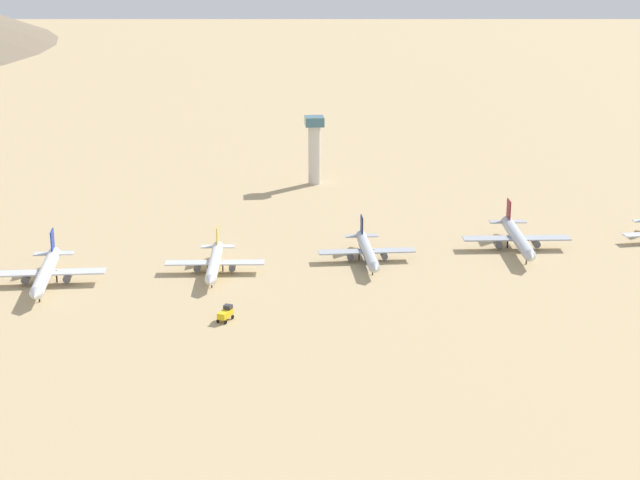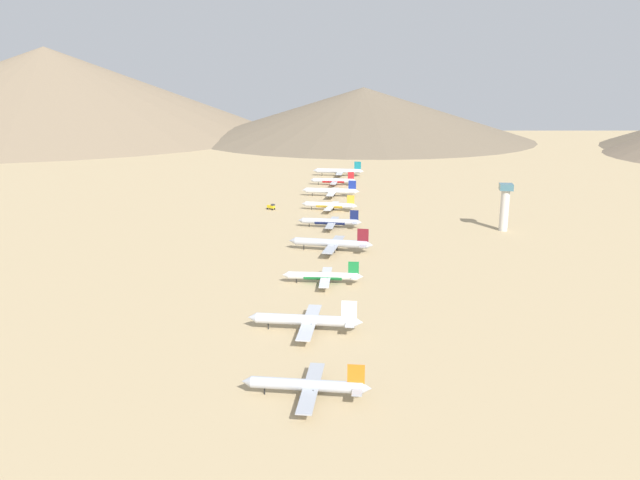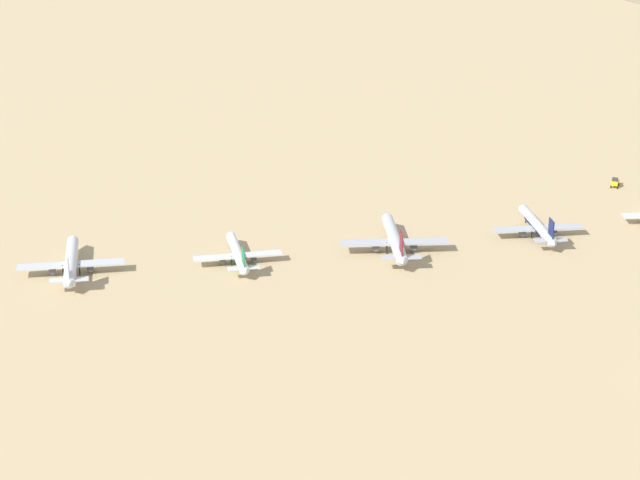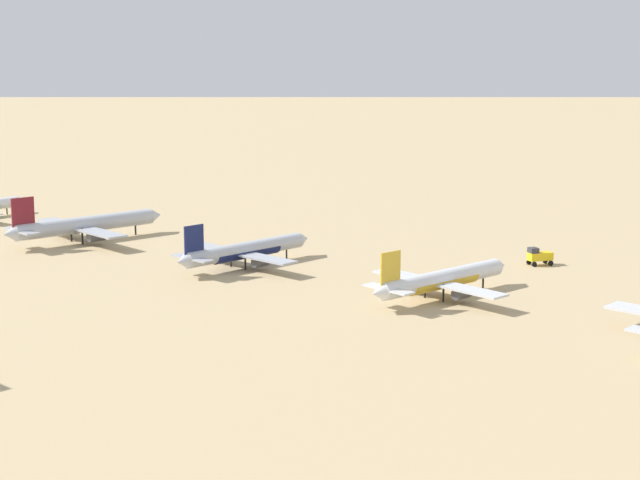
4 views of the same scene
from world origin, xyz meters
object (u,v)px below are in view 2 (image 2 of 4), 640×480
Objects in this scene: parked_jet_6 at (323,276)px; parked_jet_8 at (308,385)px; parked_jet_7 at (307,320)px; control_tower at (505,204)px; parked_jet_1 at (334,181)px; parked_jet_3 at (330,205)px; parked_jet_2 at (331,191)px; parked_jet_4 at (330,222)px; service_truck at (271,207)px; parked_jet_5 at (332,243)px; parked_jet_0 at (339,171)px.

parked_jet_8 reaches higher than parked_jet_6.
parked_jet_6 is 50.50m from parked_jet_7.
control_tower is at bearing -118.54° from parked_jet_7.
parked_jet_8 is at bearing 96.02° from parked_jet_1.
parked_jet_3 is at bearing -83.89° from parked_jet_8.
parked_jet_1 is at bearing -84.86° from parked_jet_2.
parked_jet_4 reaches higher than parked_jet_3.
parked_jet_7 reaches higher than parked_jet_8.
parked_jet_7 is 179.13m from control_tower.
parked_jet_1 is at bearing -83.55° from parked_jet_4.
service_truck is at bearing -74.98° from parked_jet_8.
control_tower is at bearing 159.11° from parked_jet_3.
parked_jet_4 is 1.38× the size of control_tower.
parked_jet_4 is 150.12m from parked_jet_7.
parked_jet_6 is at bearing 50.84° from control_tower.
parked_jet_5 reaches higher than parked_jet_2.
parked_jet_4 is (-17.63, 191.51, -0.75)m from parked_jet_0.
parked_jet_2 is (-4.38, 48.77, 0.46)m from parked_jet_1.
control_tower is (-86.82, -106.58, 11.74)m from parked_jet_6.
parked_jet_4 is 97.87m from control_tower.
parked_jet_4 is 99.72m from parked_jet_6.
parked_jet_3 is (-9.85, 97.30, -0.05)m from parked_jet_1.
parked_jet_0 is at bearing -84.74° from parked_jet_4.
parked_jet_8 reaches higher than service_truck.
control_tower reaches higher than parked_jet_7.
parked_jet_7 is at bearing 95.22° from parked_jet_3.
control_tower is at bearing -147.79° from parked_jet_5.
service_truck is (56.10, -193.79, -1.77)m from parked_jet_7.
parked_jet_7 is at bearing 95.46° from parked_jet_2.
parked_jet_5 is at bearing 98.26° from parked_jet_4.
parked_jet_8 is (-19.39, 194.34, -0.10)m from parked_jet_4.
parked_jet_6 is (-22.01, 194.56, -0.78)m from parked_jet_2.
parked_jet_8 is 1.33× the size of control_tower.
parked_jet_3 reaches higher than parked_jet_8.
parked_jet_6 is at bearing 93.39° from parked_jet_5.
parked_jet_2 is 1.22× the size of parked_jet_6.
parked_jet_5 is 1.25× the size of parked_jet_6.
parked_jet_6 is (-26.40, 243.33, -0.32)m from parked_jet_1.
parked_jet_4 is at bearing 96.45° from parked_jet_1.
service_truck is at bearing 74.20° from parked_jet_1.
parked_jet_2 is at bearing -122.54° from service_truck.
parked_jet_6 is (-2.96, 50.02, -0.86)m from parked_jet_5.
parked_jet_5 is at bearing -85.18° from parked_jet_8.
parked_jet_6 is 137.97m from control_tower.
service_truck is 0.21× the size of control_tower.
service_truck is (26.98, 147.40, -2.22)m from parked_jet_0.
parked_jet_3 is at bearing 94.42° from parked_jet_0.
parked_jet_6 is at bearing 96.46° from parked_jet_2.
parked_jet_6 is at bearing 96.46° from parked_jet_3.
parked_jet_1 is at bearing 91.61° from parked_jet_0.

